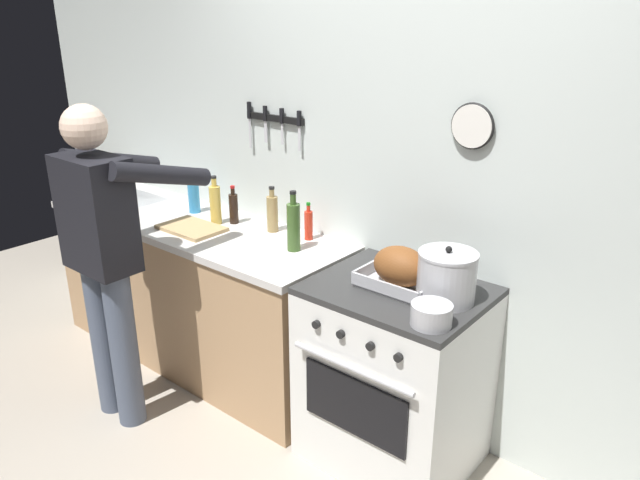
{
  "coord_description": "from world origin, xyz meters",
  "views": [
    {
      "loc": [
        1.49,
        -1.09,
        2.04
      ],
      "look_at": [
        -0.12,
        0.85,
        1.09
      ],
      "focal_mm": 33.78,
      "sensor_mm": 36.0,
      "label": 1
    }
  ],
  "objects_px": {
    "person_cook": "(105,249)",
    "cutting_board": "(191,228)",
    "roasting_pan": "(401,269)",
    "saucepan": "(431,315)",
    "bottle_vinegar": "(272,213)",
    "bottle_dish_soap": "(194,196)",
    "stove": "(394,375)",
    "stock_pot": "(447,277)",
    "bottle_olive_oil": "(294,226)",
    "bottle_soy_sauce": "(234,208)",
    "bottle_cooking_oil": "(215,204)",
    "bottle_hot_sauce": "(309,224)"
  },
  "relations": [
    {
      "from": "person_cook",
      "to": "cutting_board",
      "type": "relative_size",
      "value": 4.61
    },
    {
      "from": "roasting_pan",
      "to": "saucepan",
      "type": "xyz_separation_m",
      "value": [
        0.28,
        -0.22,
        -0.04
      ]
    },
    {
      "from": "bottle_vinegar",
      "to": "bottle_dish_soap",
      "type": "relative_size",
      "value": 1.02
    },
    {
      "from": "stove",
      "to": "bottle_vinegar",
      "type": "bearing_deg",
      "value": 169.07
    },
    {
      "from": "roasting_pan",
      "to": "stock_pot",
      "type": "xyz_separation_m",
      "value": [
        0.22,
        0.01,
        0.02
      ]
    },
    {
      "from": "bottle_olive_oil",
      "to": "bottle_dish_soap",
      "type": "xyz_separation_m",
      "value": [
        -0.88,
        0.08,
        -0.03
      ]
    },
    {
      "from": "person_cook",
      "to": "bottle_soy_sauce",
      "type": "relative_size",
      "value": 7.46
    },
    {
      "from": "stove",
      "to": "bottle_cooking_oil",
      "type": "distance_m",
      "value": 1.4
    },
    {
      "from": "stove",
      "to": "bottle_hot_sauce",
      "type": "bearing_deg",
      "value": 163.28
    },
    {
      "from": "roasting_pan",
      "to": "cutting_board",
      "type": "bearing_deg",
      "value": -175.29
    },
    {
      "from": "stove",
      "to": "saucepan",
      "type": "bearing_deg",
      "value": -36.02
    },
    {
      "from": "bottle_vinegar",
      "to": "bottle_hot_sauce",
      "type": "bearing_deg",
      "value": 7.16
    },
    {
      "from": "bottle_soy_sauce",
      "to": "bottle_dish_soap",
      "type": "bearing_deg",
      "value": -177.65
    },
    {
      "from": "bottle_dish_soap",
      "to": "stove",
      "type": "bearing_deg",
      "value": -4.66
    },
    {
      "from": "cutting_board",
      "to": "bottle_hot_sauce",
      "type": "height_order",
      "value": "bottle_hot_sauce"
    },
    {
      "from": "cutting_board",
      "to": "stock_pot",
      "type": "bearing_deg",
      "value": 4.36
    },
    {
      "from": "roasting_pan",
      "to": "bottle_olive_oil",
      "type": "height_order",
      "value": "bottle_olive_oil"
    },
    {
      "from": "roasting_pan",
      "to": "stove",
      "type": "bearing_deg",
      "value": -76.37
    },
    {
      "from": "cutting_board",
      "to": "bottle_dish_soap",
      "type": "distance_m",
      "value": 0.33
    },
    {
      "from": "bottle_vinegar",
      "to": "saucepan",
      "type": "bearing_deg",
      "value": -17.46
    },
    {
      "from": "cutting_board",
      "to": "bottle_olive_oil",
      "type": "bearing_deg",
      "value": 11.9
    },
    {
      "from": "saucepan",
      "to": "bottle_olive_oil",
      "type": "bearing_deg",
      "value": 165.31
    },
    {
      "from": "stock_pot",
      "to": "bottle_cooking_oil",
      "type": "bearing_deg",
      "value": 178.28
    },
    {
      "from": "saucepan",
      "to": "bottle_dish_soap",
      "type": "relative_size",
      "value": 0.65
    },
    {
      "from": "person_cook",
      "to": "bottle_olive_oil",
      "type": "xyz_separation_m",
      "value": [
        0.64,
        0.68,
        0.08
      ]
    },
    {
      "from": "stock_pot",
      "to": "bottle_hot_sauce",
      "type": "height_order",
      "value": "stock_pot"
    },
    {
      "from": "person_cook",
      "to": "bottle_soy_sauce",
      "type": "bearing_deg",
      "value": -12.91
    },
    {
      "from": "cutting_board",
      "to": "bottle_dish_soap",
      "type": "height_order",
      "value": "bottle_dish_soap"
    },
    {
      "from": "bottle_hot_sauce",
      "to": "bottle_dish_soap",
      "type": "relative_size",
      "value": 0.81
    },
    {
      "from": "cutting_board",
      "to": "stove",
      "type": "bearing_deg",
      "value": 4.03
    },
    {
      "from": "cutting_board",
      "to": "bottle_olive_oil",
      "type": "distance_m",
      "value": 0.67
    },
    {
      "from": "stove",
      "to": "bottle_olive_oil",
      "type": "relative_size",
      "value": 2.87
    },
    {
      "from": "saucepan",
      "to": "cutting_board",
      "type": "bearing_deg",
      "value": 176.06
    },
    {
      "from": "person_cook",
      "to": "bottle_hot_sauce",
      "type": "relative_size",
      "value": 8.09
    },
    {
      "from": "bottle_vinegar",
      "to": "bottle_cooking_oil",
      "type": "bearing_deg",
      "value": -161.73
    },
    {
      "from": "person_cook",
      "to": "roasting_pan",
      "type": "height_order",
      "value": "person_cook"
    },
    {
      "from": "roasting_pan",
      "to": "bottle_dish_soap",
      "type": "relative_size",
      "value": 1.4
    },
    {
      "from": "roasting_pan",
      "to": "saucepan",
      "type": "bearing_deg",
      "value": -37.66
    },
    {
      "from": "stock_pot",
      "to": "person_cook",
      "type": "bearing_deg",
      "value": -156.43
    },
    {
      "from": "person_cook",
      "to": "bottle_dish_soap",
      "type": "xyz_separation_m",
      "value": [
        -0.25,
        0.76,
        0.05
      ]
    },
    {
      "from": "cutting_board",
      "to": "bottle_vinegar",
      "type": "bearing_deg",
      "value": 36.69
    },
    {
      "from": "roasting_pan",
      "to": "bottle_olive_oil",
      "type": "xyz_separation_m",
      "value": [
        -0.66,
        0.03,
        0.05
      ]
    },
    {
      "from": "stove",
      "to": "person_cook",
      "type": "relative_size",
      "value": 0.54
    },
    {
      "from": "person_cook",
      "to": "roasting_pan",
      "type": "relative_size",
      "value": 4.72
    },
    {
      "from": "cutting_board",
      "to": "bottle_hot_sauce",
      "type": "bearing_deg",
      "value": 26.68
    },
    {
      "from": "roasting_pan",
      "to": "bottle_olive_oil",
      "type": "bearing_deg",
      "value": 177.45
    },
    {
      "from": "bottle_soy_sauce",
      "to": "person_cook",
      "type": "bearing_deg",
      "value": -96.45
    },
    {
      "from": "roasting_pan",
      "to": "saucepan",
      "type": "relative_size",
      "value": 2.15
    },
    {
      "from": "roasting_pan",
      "to": "stock_pot",
      "type": "height_order",
      "value": "stock_pot"
    },
    {
      "from": "stove",
      "to": "bottle_hot_sauce",
      "type": "height_order",
      "value": "bottle_hot_sauce"
    }
  ]
}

